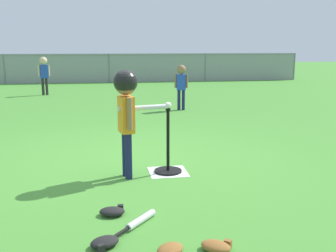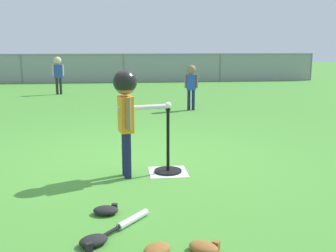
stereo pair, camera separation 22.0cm
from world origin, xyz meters
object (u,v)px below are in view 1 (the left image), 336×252
at_px(baseball_on_tee, 168,105).
at_px(glove_outfield_drop, 170,250).
at_px(fielder_near_left, 44,71).
at_px(glove_near_bats, 216,246).
at_px(batting_tee, 168,162).
at_px(spare_bat_silver, 136,223).
at_px(batter_child, 127,102).
at_px(glove_by_plate, 105,242).
at_px(glove_tossed_aside, 113,211).
at_px(fielder_near_right, 181,81).

height_order(baseball_on_tee, glove_outfield_drop, baseball_on_tee).
bearing_deg(fielder_near_left, glove_outfield_drop, -77.99).
height_order(glove_near_bats, glove_outfield_drop, same).
xyz_separation_m(batting_tee, spare_bat_silver, (-0.50, -1.37, -0.10)).
bearing_deg(batter_child, baseball_on_tee, 11.38).
xyz_separation_m(batter_child, glove_by_plate, (-0.28, -1.57, -0.82)).
bearing_deg(glove_by_plate, glove_tossed_aside, 82.19).
bearing_deg(glove_near_bats, batter_child, 106.15).
distance_m(batter_child, fielder_near_left, 8.31).
height_order(batter_child, glove_near_bats, batter_child).
xyz_separation_m(fielder_near_right, glove_near_bats, (-1.03, -6.35, -0.63)).
bearing_deg(glove_tossed_aside, glove_by_plate, -97.81).
height_order(glove_by_plate, glove_outfield_drop, same).
relative_size(fielder_near_right, glove_near_bats, 3.79).
bearing_deg(fielder_near_right, glove_tossed_aside, -107.33).
bearing_deg(spare_bat_silver, glove_near_bats, -42.25).
xyz_separation_m(batting_tee, fielder_near_right, (1.07, 4.50, 0.54)).
distance_m(baseball_on_tee, glove_outfield_drop, 2.02).
relative_size(baseball_on_tee, glove_outfield_drop, 0.27).
xyz_separation_m(fielder_near_left, glove_near_bats, (2.43, -9.84, -0.70)).
bearing_deg(batter_child, glove_near_bats, -73.85).
distance_m(batter_child, glove_outfield_drop, 1.95).
distance_m(fielder_near_left, glove_outfield_drop, 10.08).
bearing_deg(glove_tossed_aside, glove_outfield_drop, -62.97).
bearing_deg(spare_bat_silver, batter_child, 88.76).
height_order(baseball_on_tee, fielder_near_right, fielder_near_right).
relative_size(fielder_near_left, fielder_near_right, 1.10).
bearing_deg(fielder_near_right, spare_bat_silver, -104.99).
relative_size(baseball_on_tee, batter_child, 0.06).
bearing_deg(glove_by_plate, glove_outfield_drop, -22.54).
distance_m(batter_child, glove_near_bats, 2.01).
distance_m(fielder_near_right, glove_tossed_aside, 5.91).
xyz_separation_m(baseball_on_tee, fielder_near_left, (-2.39, 7.99, -0.06)).
relative_size(batting_tee, fielder_near_right, 0.73).
xyz_separation_m(spare_bat_silver, glove_outfield_drop, (0.20, -0.49, 0.01)).
xyz_separation_m(batting_tee, glove_by_plate, (-0.75, -1.66, -0.09)).
relative_size(fielder_near_right, glove_outfield_drop, 3.80).
bearing_deg(batting_tee, glove_by_plate, -114.40).
height_order(baseball_on_tee, glove_tossed_aside, baseball_on_tee).
height_order(batting_tee, glove_tossed_aside, batting_tee).
bearing_deg(glove_outfield_drop, glove_by_plate, 157.46).
xyz_separation_m(batter_child, fielder_near_left, (-1.92, 8.08, -0.12)).
bearing_deg(baseball_on_tee, glove_tossed_aside, -121.45).
relative_size(batter_child, spare_bat_silver, 2.05).
distance_m(glove_by_plate, glove_outfield_drop, 0.49).
bearing_deg(baseball_on_tee, batter_child, -168.62).
distance_m(fielder_near_right, glove_outfield_drop, 6.53).
bearing_deg(spare_bat_silver, baseball_on_tee, 69.92).
distance_m(batting_tee, glove_near_bats, 1.86).
bearing_deg(batter_child, spare_bat_silver, -91.24).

